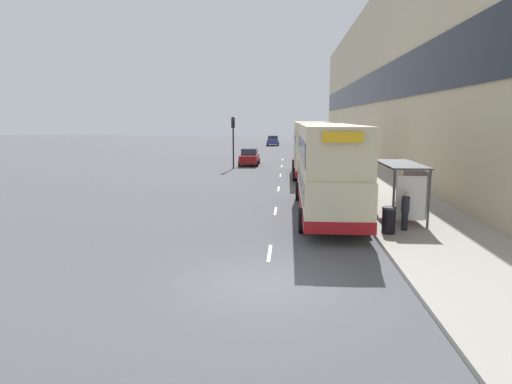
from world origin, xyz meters
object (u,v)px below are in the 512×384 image
(double_decker_bus_ahead, at_px, (311,147))
(traffic_light_far_kerb, at_px, (233,134))
(car_0, at_px, (249,157))
(litter_bin, at_px, (389,220))
(car_2, at_px, (273,141))
(pedestrian_1, at_px, (417,193))
(bus_shelter, at_px, (406,181))
(car_1, at_px, (305,150))
(double_decker_bus_near, at_px, (328,168))
(pedestrian_at_shelter, at_px, (405,211))

(double_decker_bus_ahead, relative_size, traffic_light_far_kerb, 2.18)
(double_decker_bus_ahead, xyz_separation_m, car_0, (-5.59, 8.00, -1.46))
(litter_bin, bearing_deg, car_2, 96.21)
(litter_bin, bearing_deg, pedestrian_1, 63.96)
(bus_shelter, relative_size, double_decker_bus_ahead, 0.41)
(traffic_light_far_kerb, bearing_deg, litter_bin, -69.34)
(car_1, bearing_deg, car_0, -123.19)
(double_decker_bus_near, bearing_deg, car_0, 103.85)
(litter_bin, bearing_deg, bus_shelter, 64.21)
(double_decker_bus_near, distance_m, car_1, 31.81)
(litter_bin, bearing_deg, double_decker_bus_near, 117.46)
(pedestrian_at_shelter, relative_size, pedestrian_1, 0.98)
(bus_shelter, height_order, car_0, bus_shelter)
(car_0, xyz_separation_m, car_1, (5.74, 8.78, 0.07))
(car_0, xyz_separation_m, pedestrian_at_shelter, (8.50, -26.45, 0.12))
(car_0, distance_m, pedestrian_1, 24.25)
(double_decker_bus_ahead, bearing_deg, car_2, 96.09)
(bus_shelter, xyz_separation_m, double_decker_bus_ahead, (-3.38, 16.46, 0.41))
(pedestrian_at_shelter, bearing_deg, double_decker_bus_ahead, 98.96)
(double_decker_bus_near, relative_size, double_decker_bus_ahead, 1.12)
(pedestrian_at_shelter, distance_m, traffic_light_far_kerb, 25.24)
(double_decker_bus_near, xyz_separation_m, traffic_light_far_kerb, (-6.88, 19.74, 0.90))
(bus_shelter, xyz_separation_m, car_1, (-3.23, 33.24, -0.98))
(bus_shelter, distance_m, traffic_light_far_kerb, 23.55)
(car_0, height_order, pedestrian_1, pedestrian_1)
(bus_shelter, distance_m, car_0, 26.08)
(car_2, distance_m, litter_bin, 60.42)
(litter_bin, bearing_deg, pedestrian_at_shelter, 35.78)
(double_decker_bus_ahead, xyz_separation_m, pedestrian_1, (4.59, -14.01, -1.33))
(bus_shelter, xyz_separation_m, traffic_light_far_kerb, (-10.17, 21.20, 1.31))
(car_2, relative_size, traffic_light_far_kerb, 0.84)
(bus_shelter, bearing_deg, litter_bin, -115.79)
(bus_shelter, xyz_separation_m, car_0, (-8.97, 24.46, -1.05))
(car_1, height_order, traffic_light_far_kerb, traffic_light_far_kerb)
(double_decker_bus_near, height_order, double_decker_bus_ahead, same)
(traffic_light_far_kerb, bearing_deg, bus_shelter, -64.37)
(car_2, bearing_deg, car_0, 87.91)
(car_2, height_order, pedestrian_1, pedestrian_1)
(car_1, xyz_separation_m, litter_bin, (2.00, -35.77, -0.22))
(bus_shelter, bearing_deg, car_0, 110.13)
(traffic_light_far_kerb, bearing_deg, double_decker_bus_ahead, -34.93)
(car_1, bearing_deg, car_2, 100.57)
(car_2, bearing_deg, litter_bin, 96.21)
(double_decker_bus_ahead, bearing_deg, bus_shelter, -78.39)
(car_1, bearing_deg, pedestrian_1, -81.79)
(bus_shelter, height_order, traffic_light_far_kerb, traffic_light_far_kerb)
(car_1, relative_size, traffic_light_far_kerb, 0.83)
(car_0, relative_size, pedestrian_at_shelter, 2.59)
(bus_shelter, height_order, pedestrian_at_shelter, bus_shelter)
(bus_shelter, height_order, pedestrian_1, bus_shelter)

